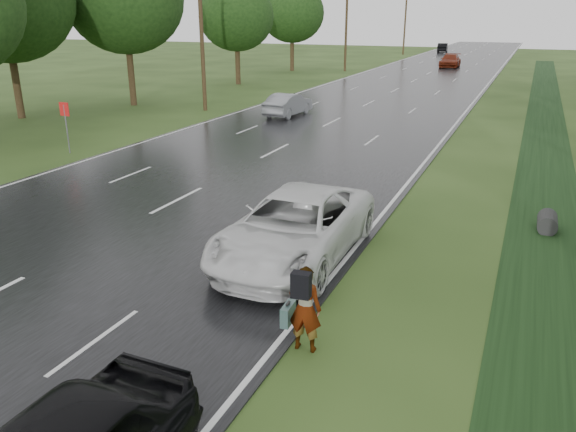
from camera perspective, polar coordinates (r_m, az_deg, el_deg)
The scene contains 16 objects.
road at distance 53.52m, azimuth 12.05°, elevation 12.97°, with size 14.00×180.00×0.04m, color black.
edge_stripe_east at distance 52.59m, azimuth 19.41°, elevation 12.22°, with size 0.12×180.00×0.01m, color silver.
edge_stripe_west at distance 55.25m, azimuth 5.00°, elevation 13.54°, with size 0.12×180.00×0.01m, color silver.
center_line at distance 53.51m, azimuth 12.05°, elevation 13.00°, with size 0.12×180.00×0.01m, color silver.
drainage_ditch at distance 26.51m, azimuth 24.71°, elevation 5.03°, with size 2.20×120.00×0.56m.
road_sign at distance 27.37m, azimuth -21.69°, elevation 9.31°, with size 0.50×0.06×2.30m.
utility_pole_mid at distance 37.74m, azimuth -8.80°, elevation 18.39°, with size 1.60×0.26×10.00m.
utility_pole_far at distance 65.20m, azimuth 5.95°, elevation 18.99°, with size 1.60×0.26×10.00m.
utility_pole_distant at distance 94.23m, azimuth 11.82°, elevation 18.91°, with size 1.60×0.26×10.00m.
tree_west_d at distance 52.37m, azimuth -5.27°, elevation 19.54°, with size 6.60×6.60×8.80m.
tree_west_f at distance 65.27m, azimuth 0.43°, elevation 19.91°, with size 7.00×7.00×9.29m.
pedestrian at distance 10.46m, azimuth 1.61°, elevation -9.28°, with size 0.79×0.68×1.71m.
white_pickup at distance 14.26m, azimuth 0.71°, elevation -1.12°, with size 2.79×6.05×1.68m, color silver.
silver_sedan at distance 35.43m, azimuth 0.01°, elevation 11.27°, with size 1.47×4.20×1.38m, color gray.
far_car_red at distance 72.10m, azimuth 16.15°, elevation 14.92°, with size 2.13×5.24×1.52m, color maroon.
far_car_dark at distance 101.67m, azimuth 15.45°, elevation 16.16°, with size 1.54×4.42×1.46m, color black.
Camera 1 is at (10.61, -7.12, 5.96)m, focal length 35.00 mm.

